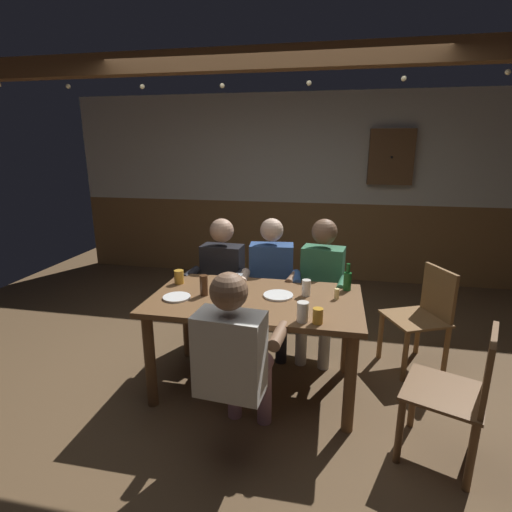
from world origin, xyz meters
name	(u,v)px	position (x,y,z in m)	size (l,w,h in m)	color
ground_plane	(254,391)	(0.00, 0.00, 0.00)	(7.69, 7.69, 0.00)	brown
back_wall_upper	(297,149)	(0.00, 2.95, 1.82)	(6.40, 0.12, 1.46)	beige
back_wall_wainscot	(294,239)	(0.00, 2.95, 0.55)	(6.40, 0.12, 1.09)	brown
ceiling_beam	(266,59)	(0.00, 0.45, 2.47)	(5.76, 0.14, 0.16)	brown
dining_table	(256,312)	(0.00, 0.06, 0.65)	(1.57, 0.90, 0.76)	brown
person_0	(220,277)	(-0.47, 0.73, 0.67)	(0.54, 0.52, 1.21)	black
person_1	(271,279)	(0.01, 0.73, 0.68)	(0.56, 0.54, 1.23)	#2D4C84
person_2	(321,282)	(0.46, 0.73, 0.69)	(0.54, 0.56, 1.24)	#33724C
person_3	(235,354)	(0.01, -0.61, 0.66)	(0.56, 0.56, 1.20)	silver
chair_empty_near_right	(460,392)	(1.32, -0.46, 0.48)	(0.57, 0.57, 0.88)	brown
chair_empty_near_left	(424,315)	(1.34, 0.66, 0.48)	(0.58, 0.58, 0.88)	brown
table_candle	(337,294)	(0.60, 0.15, 0.80)	(0.04, 0.04, 0.08)	#F9E08C
condiment_caddy	(234,277)	(-0.26, 0.41, 0.79)	(0.14, 0.10, 0.05)	#B2B7BC
plate_0	(278,295)	(0.16, 0.11, 0.77)	(0.23, 0.23, 0.01)	white
plate_1	(177,297)	(-0.57, -0.07, 0.77)	(0.21, 0.21, 0.01)	white
bottle_0	(237,292)	(-0.10, -0.11, 0.86)	(0.06, 0.06, 0.23)	#593314
bottle_1	(347,280)	(0.68, 0.35, 0.85)	(0.06, 0.06, 0.22)	#195923
pint_glass_0	(306,288)	(0.37, 0.17, 0.83)	(0.07, 0.07, 0.12)	white
pint_glass_1	(204,285)	(-0.39, 0.03, 0.84)	(0.06, 0.06, 0.16)	#4C2D19
pint_glass_2	(318,316)	(0.48, -0.30, 0.81)	(0.07, 0.07, 0.10)	gold
pint_glass_3	(303,312)	(0.38, -0.29, 0.83)	(0.08, 0.08, 0.13)	white
pint_glass_4	(179,277)	(-0.68, 0.24, 0.82)	(0.08, 0.08, 0.11)	gold
wall_dart_cabinet	(391,157)	(1.23, 2.82, 1.72)	(0.56, 0.15, 0.70)	brown
string_lights	(265,81)	(0.00, 0.40, 2.31)	(4.52, 0.04, 0.10)	#F9EAB2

